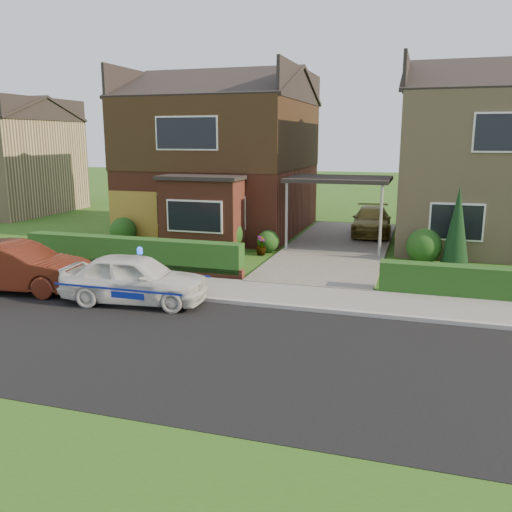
% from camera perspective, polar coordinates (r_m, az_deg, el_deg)
% --- Properties ---
extents(ground, '(120.00, 120.00, 0.00)m').
position_cam_1_polar(ground, '(10.97, -0.41, -10.36)').
color(ground, '#295015').
rests_on(ground, ground).
extents(road, '(60.00, 6.00, 0.02)m').
position_cam_1_polar(road, '(10.97, -0.41, -10.36)').
color(road, black).
rests_on(road, ground).
extents(kerb, '(60.00, 0.16, 0.12)m').
position_cam_1_polar(kerb, '(13.71, 3.45, -5.40)').
color(kerb, '#9E9993').
rests_on(kerb, ground).
extents(sidewalk, '(60.00, 2.00, 0.10)m').
position_cam_1_polar(sidewalk, '(14.69, 4.43, -4.24)').
color(sidewalk, slate).
rests_on(sidewalk, ground).
extents(driveway, '(3.80, 12.00, 0.12)m').
position_cam_1_polar(driveway, '(21.28, 8.55, 0.91)').
color(driveway, '#666059').
rests_on(driveway, ground).
extents(house_left, '(7.50, 9.53, 7.25)m').
position_cam_1_polar(house_left, '(25.15, -3.51, 11.37)').
color(house_left, brown).
rests_on(house_left, ground).
extents(house_right, '(7.50, 8.06, 7.25)m').
position_cam_1_polar(house_right, '(23.80, 24.14, 9.93)').
color(house_right, tan).
rests_on(house_right, ground).
extents(carport_link, '(3.80, 3.00, 2.77)m').
position_cam_1_polar(carport_link, '(20.88, 8.76, 7.88)').
color(carport_link, black).
rests_on(carport_link, ground).
extents(garage_door, '(2.20, 0.10, 2.10)m').
position_cam_1_polar(garage_door, '(22.85, -12.74, 4.05)').
color(garage_door, olive).
rests_on(garage_door, ground).
extents(dwarf_wall, '(7.70, 0.25, 0.36)m').
position_cam_1_polar(dwarf_wall, '(17.84, -13.16, -1.11)').
color(dwarf_wall, brown).
rests_on(dwarf_wall, ground).
extents(hedge_left, '(7.50, 0.55, 0.90)m').
position_cam_1_polar(hedge_left, '(18.00, -12.89, -1.56)').
color(hedge_left, '#133E15').
rests_on(hedge_left, ground).
extents(shrub_left_far, '(1.08, 1.08, 1.08)m').
position_cam_1_polar(shrub_left_far, '(22.66, -13.81, 2.62)').
color(shrub_left_far, '#133E15').
rests_on(shrub_left_far, ground).
extents(shrub_left_mid, '(1.32, 1.32, 1.32)m').
position_cam_1_polar(shrub_left_mid, '(20.53, -3.24, 2.31)').
color(shrub_left_mid, '#133E15').
rests_on(shrub_left_mid, ground).
extents(shrub_left_near, '(0.84, 0.84, 0.84)m').
position_cam_1_polar(shrub_left_near, '(20.36, 1.29, 1.56)').
color(shrub_left_near, '#133E15').
rests_on(shrub_left_near, ground).
extents(shrub_right_near, '(1.20, 1.20, 1.20)m').
position_cam_1_polar(shrub_right_near, '(19.39, 17.25, 0.99)').
color(shrub_right_near, '#133E15').
rests_on(shrub_right_near, ground).
extents(conifer_a, '(0.90, 0.90, 2.60)m').
position_cam_1_polar(conifer_a, '(19.10, 20.38, 2.75)').
color(conifer_a, black).
rests_on(conifer_a, ground).
extents(neighbour_left, '(6.50, 7.00, 5.20)m').
position_cam_1_polar(neighbour_left, '(34.52, -25.09, 8.50)').
color(neighbour_left, tan).
rests_on(neighbour_left, ground).
extents(police_car, '(3.50, 3.95, 1.46)m').
position_cam_1_polar(police_car, '(14.38, -12.63, -2.38)').
color(police_car, silver).
rests_on(police_car, ground).
extents(driveway_car, '(1.90, 4.09, 1.16)m').
position_cam_1_polar(driveway_car, '(24.08, 12.08, 3.64)').
color(driveway_car, brown).
rests_on(driveway_car, driveway).
extents(street_car, '(1.96, 4.32, 1.37)m').
position_cam_1_polar(street_car, '(16.52, -24.00, -1.13)').
color(street_car, '#4B1B10').
rests_on(street_car, ground).
extents(potted_plant_a, '(0.41, 0.34, 0.67)m').
position_cam_1_polar(potted_plant_a, '(17.37, -3.82, -0.63)').
color(potted_plant_a, gray).
rests_on(potted_plant_a, ground).
extents(potted_plant_b, '(0.53, 0.49, 0.77)m').
position_cam_1_polar(potted_plant_b, '(19.88, -16.89, 0.66)').
color(potted_plant_b, gray).
rests_on(potted_plant_b, ground).
extents(potted_plant_c, '(0.45, 0.45, 0.71)m').
position_cam_1_polar(potted_plant_c, '(19.84, 0.53, 1.08)').
color(potted_plant_c, gray).
rests_on(potted_plant_c, ground).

